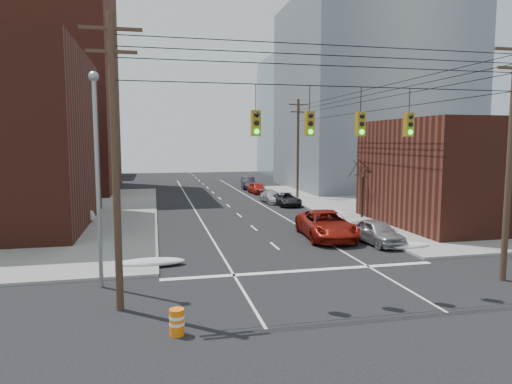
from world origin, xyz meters
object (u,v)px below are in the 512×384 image
parked_car_f (248,183)px  construction_barrel (177,322)px  lot_car_c (31,208)px  parked_car_c (287,199)px  lot_car_a (62,213)px  lot_car_d (10,212)px  parked_car_d (272,197)px  parked_car_a (377,232)px  parked_car_e (257,188)px  lot_car_b (74,200)px  parked_car_b (342,220)px  red_pickup (326,225)px

parked_car_f → construction_barrel: 46.89m
lot_car_c → parked_car_c: bearing=-76.9°
lot_car_a → lot_car_d: bearing=50.1°
parked_car_c → parked_car_d: parked_car_c is taller
parked_car_a → lot_car_c: size_ratio=0.82×
lot_car_a → lot_car_d: lot_car_a is taller
parked_car_a → parked_car_e: (-1.25, 28.46, -0.08)m
lot_car_b → construction_barrel: (8.12, -30.62, -0.39)m
lot_car_a → lot_car_d: (-4.27, 2.07, -0.02)m
parked_car_d → parked_car_f: bearing=84.6°
parked_car_c → parked_car_f: bearing=91.2°
parked_car_c → lot_car_d: (-24.07, -4.42, 0.25)m
parked_car_e → lot_car_c: bearing=-154.0°
parked_car_d → parked_car_f: 14.43m
parked_car_c → lot_car_d: 24.47m
parked_car_c → lot_car_b: lot_car_b is taller
parked_car_b → parked_car_f: bearing=99.5°
parked_car_c → lot_car_a: size_ratio=1.00×
lot_car_a → lot_car_c: (-3.06, 3.61, 0.03)m
lot_car_b → lot_car_d: (-3.73, -6.41, 0.03)m
red_pickup → construction_barrel: bearing=-123.3°
red_pickup → parked_car_a: (2.48, -2.29, -0.14)m
lot_car_a → lot_car_b: lot_car_a is taller
parked_car_a → construction_barrel: parked_car_a is taller
parked_car_d → parked_car_e: 8.46m
parked_car_e → parked_car_b: bearing=-92.4°
lot_car_a → lot_car_c: 4.73m
parked_car_a → lot_car_c: (-23.53, 14.79, 0.18)m
parked_car_b → red_pickup: bearing=-120.7°
parked_car_a → parked_car_e: parked_car_a is taller
construction_barrel → parked_car_d: bearing=70.0°
parked_car_f → lot_car_b: bearing=-137.1°
parked_car_a → lot_car_d: lot_car_d is taller
red_pickup → parked_car_c: bearing=88.2°
parked_car_b → construction_barrel: 20.90m
parked_car_c → lot_car_d: lot_car_d is taller
construction_barrel → lot_car_c: bearing=112.4°
parked_car_d → lot_car_d: 24.12m
parked_car_c → red_pickup: bearing=-97.1°
red_pickup → parked_car_b: (2.48, 3.19, -0.29)m
lot_car_c → lot_car_a: bearing=-133.8°
parked_car_a → parked_car_f: size_ratio=0.94×
parked_car_d → lot_car_c: lot_car_c is taller
parked_car_b → parked_car_f: 28.98m
parked_car_c → lot_car_b: bearing=174.0°
parked_car_c → construction_barrel: 31.13m
parked_car_c → construction_barrel: size_ratio=5.14×
lot_car_b → parked_car_f: bearing=-67.8°
lot_car_d → construction_barrel: 26.95m
parked_car_d → lot_car_b: (-19.42, -0.36, 0.24)m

